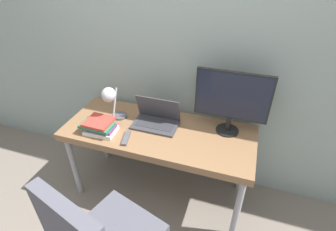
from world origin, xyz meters
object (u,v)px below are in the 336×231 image
at_px(desk_lamp, 111,98).
at_px(book_stack, 100,127).
at_px(laptop, 156,119).
at_px(monitor, 232,99).

relative_size(desk_lamp, book_stack, 1.24).
distance_m(laptop, book_stack, 0.45).
height_order(laptop, monitor, monitor).
xyz_separation_m(laptop, book_stack, (-0.38, -0.24, 0.00)).
bearing_deg(book_stack, monitor, 19.45).
relative_size(laptop, monitor, 0.66).
bearing_deg(monitor, book_stack, -160.55).
bearing_deg(desk_lamp, laptop, 16.08).
relative_size(monitor, book_stack, 2.03).
height_order(laptop, desk_lamp, desk_lamp).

